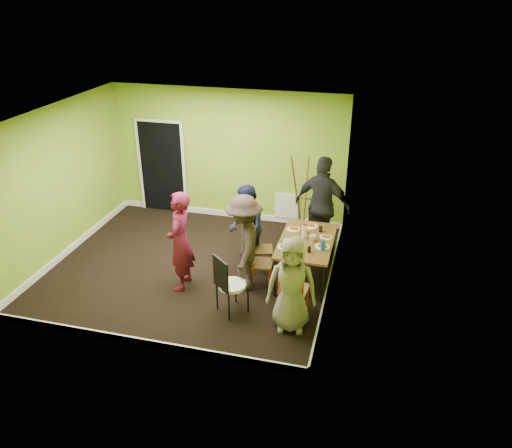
{
  "coord_description": "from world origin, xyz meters",
  "views": [
    {
      "loc": [
        3.07,
        -7.32,
        4.73
      ],
      "look_at": [
        1.2,
        0.0,
        1.02
      ],
      "focal_mm": 35.0,
      "sensor_mm": 36.0,
      "label": 1
    }
  ],
  "objects_px": {
    "blue_bottle": "(323,245)",
    "person_left_far": "(246,227)",
    "chair_left_far": "(258,245)",
    "thermos": "(304,231)",
    "chair_bentwood": "(228,282)",
    "dining_table": "(306,243)",
    "person_standing": "(180,241)",
    "chair_front_end": "(293,287)",
    "chair_back_end": "(319,221)",
    "person_left_near": "(244,243)",
    "person_front_end": "(291,285)",
    "chair_left_near": "(256,258)",
    "person_back_end": "(323,206)",
    "easel": "(307,197)",
    "orange_bottle": "(308,233)"
  },
  "relations": [
    {
      "from": "blue_bottle",
      "to": "chair_left_near",
      "type": "bearing_deg",
      "value": -171.91
    },
    {
      "from": "chair_left_near",
      "to": "chair_back_end",
      "type": "distance_m",
      "value": 1.62
    },
    {
      "from": "person_left_near",
      "to": "chair_left_far",
      "type": "bearing_deg",
      "value": 158.83
    },
    {
      "from": "chair_back_end",
      "to": "person_front_end",
      "type": "bearing_deg",
      "value": 80.94
    },
    {
      "from": "chair_left_far",
      "to": "thermos",
      "type": "xyz_separation_m",
      "value": [
        0.81,
        0.01,
        0.37
      ]
    },
    {
      "from": "dining_table",
      "to": "person_front_end",
      "type": "xyz_separation_m",
      "value": [
        0.01,
        -1.43,
        0.05
      ]
    },
    {
      "from": "chair_bentwood",
      "to": "dining_table",
      "type": "bearing_deg",
      "value": 93.14
    },
    {
      "from": "chair_left_far",
      "to": "chair_front_end",
      "type": "distance_m",
      "value": 1.51
    },
    {
      "from": "chair_front_end",
      "to": "person_front_end",
      "type": "distance_m",
      "value": 0.31
    },
    {
      "from": "person_back_end",
      "to": "chair_left_near",
      "type": "bearing_deg",
      "value": 74.81
    },
    {
      "from": "dining_table",
      "to": "person_left_near",
      "type": "bearing_deg",
      "value": -150.9
    },
    {
      "from": "dining_table",
      "to": "chair_front_end",
      "type": "distance_m",
      "value": 1.19
    },
    {
      "from": "person_standing",
      "to": "chair_left_far",
      "type": "bearing_deg",
      "value": 122.65
    },
    {
      "from": "chair_left_near",
      "to": "person_left_far",
      "type": "distance_m",
      "value": 0.72
    },
    {
      "from": "chair_back_end",
      "to": "person_front_end",
      "type": "distance_m",
      "value": 2.37
    },
    {
      "from": "person_back_end",
      "to": "blue_bottle",
      "type": "bearing_deg",
      "value": 114.22
    },
    {
      "from": "chair_left_far",
      "to": "person_left_far",
      "type": "relative_size",
      "value": 0.57
    },
    {
      "from": "person_back_end",
      "to": "chair_back_end",
      "type": "bearing_deg",
      "value": 84.45
    },
    {
      "from": "blue_bottle",
      "to": "chair_left_far",
      "type": "bearing_deg",
      "value": 164.13
    },
    {
      "from": "chair_bentwood",
      "to": "person_left_far",
      "type": "bearing_deg",
      "value": 134.79
    },
    {
      "from": "person_standing",
      "to": "person_front_end",
      "type": "xyz_separation_m",
      "value": [
        1.99,
        -0.65,
        -0.12
      ]
    },
    {
      "from": "blue_bottle",
      "to": "person_left_far",
      "type": "xyz_separation_m",
      "value": [
        -1.41,
        0.43,
        -0.07
      ]
    },
    {
      "from": "chair_back_end",
      "to": "person_back_end",
      "type": "xyz_separation_m",
      "value": [
        0.04,
        0.1,
        0.27
      ]
    },
    {
      "from": "chair_back_end",
      "to": "person_left_near",
      "type": "height_order",
      "value": "person_left_near"
    },
    {
      "from": "person_left_far",
      "to": "person_back_end",
      "type": "relative_size",
      "value": 0.82
    },
    {
      "from": "chair_left_far",
      "to": "chair_left_near",
      "type": "xyz_separation_m",
      "value": [
        0.09,
        -0.49,
        0.02
      ]
    },
    {
      "from": "chair_back_end",
      "to": "orange_bottle",
      "type": "distance_m",
      "value": 0.76
    },
    {
      "from": "thermos",
      "to": "person_left_far",
      "type": "distance_m",
      "value": 1.05
    },
    {
      "from": "dining_table",
      "to": "chair_left_near",
      "type": "bearing_deg",
      "value": -151.05
    },
    {
      "from": "chair_left_far",
      "to": "blue_bottle",
      "type": "height_order",
      "value": "blue_bottle"
    },
    {
      "from": "chair_back_end",
      "to": "person_left_far",
      "type": "bearing_deg",
      "value": 26.21
    },
    {
      "from": "easel",
      "to": "person_standing",
      "type": "xyz_separation_m",
      "value": [
        -1.71,
        -2.42,
        0.03
      ]
    },
    {
      "from": "chair_left_near",
      "to": "thermos",
      "type": "xyz_separation_m",
      "value": [
        0.72,
        0.5,
        0.36
      ]
    },
    {
      "from": "chair_back_end",
      "to": "person_left_near",
      "type": "bearing_deg",
      "value": 47.46
    },
    {
      "from": "dining_table",
      "to": "chair_left_far",
      "type": "distance_m",
      "value": 0.89
    },
    {
      "from": "chair_left_far",
      "to": "orange_bottle",
      "type": "relative_size",
      "value": 11.43
    },
    {
      "from": "chair_front_end",
      "to": "chair_bentwood",
      "type": "relative_size",
      "value": 0.99
    },
    {
      "from": "chair_left_near",
      "to": "thermos",
      "type": "relative_size",
      "value": 3.74
    },
    {
      "from": "chair_bentwood",
      "to": "person_front_end",
      "type": "xyz_separation_m",
      "value": [
        1.01,
        -0.12,
        0.19
      ]
    },
    {
      "from": "chair_bentwood",
      "to": "person_back_end",
      "type": "xyz_separation_m",
      "value": [
        1.12,
        2.34,
        0.39
      ]
    },
    {
      "from": "chair_front_end",
      "to": "person_standing",
      "type": "bearing_deg",
      "value": 173.8
    },
    {
      "from": "chair_front_end",
      "to": "thermos",
      "type": "distance_m",
      "value": 1.29
    },
    {
      "from": "chair_left_far",
      "to": "person_left_near",
      "type": "relative_size",
      "value": 0.53
    },
    {
      "from": "chair_left_near",
      "to": "person_standing",
      "type": "relative_size",
      "value": 0.53
    },
    {
      "from": "chair_left_far",
      "to": "person_back_end",
      "type": "xyz_separation_m",
      "value": [
        0.99,
        0.98,
        0.45
      ]
    },
    {
      "from": "easel",
      "to": "person_standing",
      "type": "relative_size",
      "value": 0.98
    },
    {
      "from": "chair_left_near",
      "to": "chair_front_end",
      "type": "xyz_separation_m",
      "value": [
        0.76,
        -0.75,
        0.04
      ]
    },
    {
      "from": "dining_table",
      "to": "chair_left_near",
      "type": "distance_m",
      "value": 0.9
    },
    {
      "from": "person_back_end",
      "to": "person_left_far",
      "type": "bearing_deg",
      "value": 52.06
    },
    {
      "from": "person_left_far",
      "to": "person_back_end",
      "type": "height_order",
      "value": "person_back_end"
    }
  ]
}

